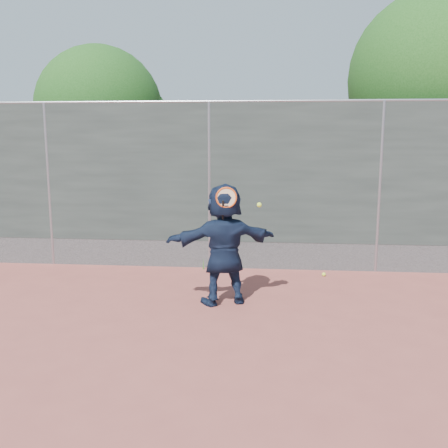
{
  "coord_description": "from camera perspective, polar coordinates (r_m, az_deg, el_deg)",
  "views": [
    {
      "loc": [
        1.07,
        -5.41,
        2.41
      ],
      "look_at": [
        0.44,
        1.55,
        1.17
      ],
      "focal_mm": 40.0,
      "sensor_mm": 36.0,
      "label": 1
    }
  ],
  "objects": [
    {
      "name": "ground",
      "position": [
        6.01,
        -5.67,
        -13.59
      ],
      "size": [
        80.0,
        80.0,
        0.0
      ],
      "primitive_type": "plane",
      "color": "#9E4C42",
      "rests_on": "ground"
    },
    {
      "name": "player",
      "position": [
        7.15,
        0.0,
        -2.31
      ],
      "size": [
        1.7,
        1.06,
        1.75
      ],
      "primitive_type": "imported",
      "rotation": [
        0.0,
        0.0,
        3.51
      ],
      "color": "#15213B",
      "rests_on": "ground"
    },
    {
      "name": "ball_ground",
      "position": [
        8.87,
        11.34,
        -5.66
      ],
      "size": [
        0.07,
        0.07,
        0.07
      ],
      "primitive_type": "sphere",
      "color": "#D9FB37",
      "rests_on": "ground"
    },
    {
      "name": "fence",
      "position": [
        9.01,
        -1.68,
        4.79
      ],
      "size": [
        20.0,
        0.06,
        3.03
      ],
      "color": "#38423D",
      "rests_on": "ground"
    },
    {
      "name": "swing_action",
      "position": [
        6.84,
        0.63,
        2.81
      ],
      "size": [
        0.63,
        0.16,
        0.51
      ],
      "color": "#E54F15",
      "rests_on": "ground"
    },
    {
      "name": "tree_right",
      "position": [
        11.78,
        23.8,
        14.5
      ],
      "size": [
        3.78,
        3.6,
        5.39
      ],
      "color": "#382314",
      "rests_on": "ground"
    },
    {
      "name": "tree_left",
      "position": [
        12.59,
        -13.27,
        12.21
      ],
      "size": [
        3.15,
        3.0,
        4.53
      ],
      "color": "#382314",
      "rests_on": "ground"
    },
    {
      "name": "weed_clump",
      "position": [
        9.11,
        0.12,
        -4.4
      ],
      "size": [
        0.68,
        0.07,
        0.3
      ],
      "color": "#387226",
      "rests_on": "ground"
    }
  ]
}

